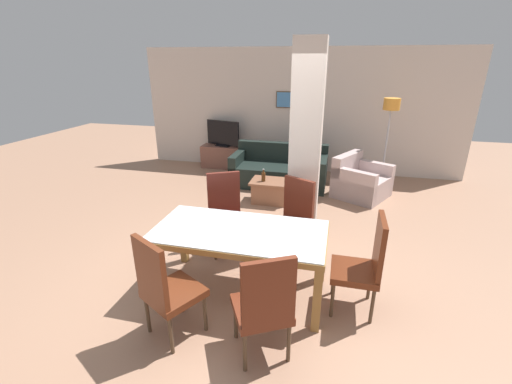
{
  "coord_description": "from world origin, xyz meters",
  "views": [
    {
      "loc": [
        0.93,
        -3.07,
        2.44
      ],
      "look_at": [
        0.0,
        0.74,
        0.91
      ],
      "focal_mm": 24.0,
      "sensor_mm": 36.0,
      "label": 1
    }
  ],
  "objects": [
    {
      "name": "sofa",
      "position": [
        -0.2,
        3.6,
        0.28
      ],
      "size": [
        1.9,
        0.93,
        0.81
      ],
      "rotation": [
        0.0,
        0.0,
        3.14
      ],
      "color": "black",
      "rests_on": "ground_plane"
    },
    {
      "name": "dining_chair_far_left",
      "position": [
        -0.45,
        0.88,
        0.56
      ],
      "size": [
        0.62,
        0.62,
        1.05
      ],
      "rotation": [
        0.0,
        0.0,
        -2.66
      ],
      "color": "maroon",
      "rests_on": "ground_plane"
    },
    {
      "name": "dining_table",
      "position": [
        0.0,
        0.0,
        0.62
      ],
      "size": [
        1.83,
        0.93,
        0.76
      ],
      "color": "olive",
      "rests_on": "ground_plane"
    },
    {
      "name": "dining_chair_near_left",
      "position": [
        -0.46,
        -0.82,
        0.56
      ],
      "size": [
        0.63,
        0.63,
        1.05
      ],
      "rotation": [
        0.0,
        0.0,
        -0.51
      ],
      "color": "#5F2B16",
      "rests_on": "ground_plane"
    },
    {
      "name": "dining_chair_head_right",
      "position": [
        1.29,
        0.0,
        0.56
      ],
      "size": [
        0.46,
        0.46,
        1.05
      ],
      "rotation": [
        0.0,
        0.0,
        1.57
      ],
      "color": "#602914",
      "rests_on": "ground_plane"
    },
    {
      "name": "armchair",
      "position": [
        1.4,
        3.29,
        0.28
      ],
      "size": [
        1.17,
        1.19,
        0.77
      ],
      "rotation": [
        0.0,
        0.0,
        4.22
      ],
      "color": "#C4ABA8",
      "rests_on": "ground_plane"
    },
    {
      "name": "dining_chair_near_right",
      "position": [
        0.45,
        -0.84,
        0.56
      ],
      "size": [
        0.62,
        0.62,
        1.05
      ],
      "rotation": [
        0.0,
        0.0,
        0.5
      ],
      "color": "#602716",
      "rests_on": "ground_plane"
    },
    {
      "name": "coffee_table",
      "position": [
        -0.2,
        2.61,
        0.21
      ],
      "size": [
        0.68,
        0.52,
        0.41
      ],
      "color": "brown",
      "rests_on": "ground_plane"
    },
    {
      "name": "back_wall",
      "position": [
        -0.0,
        4.74,
        1.35
      ],
      "size": [
        7.2,
        0.09,
        2.7
      ],
      "color": "beige",
      "rests_on": "ground_plane"
    },
    {
      "name": "bottle",
      "position": [
        -0.31,
        2.55,
        0.5
      ],
      "size": [
        0.07,
        0.07,
        0.23
      ],
      "color": "#4C2D14",
      "rests_on": "coffee_table"
    },
    {
      "name": "dining_chair_far_right",
      "position": [
        0.45,
        0.86,
        0.56
      ],
      "size": [
        0.62,
        0.62,
        1.05
      ],
      "rotation": [
        0.0,
        0.0,
        2.66
      ],
      "color": "#5D2417",
      "rests_on": "ground_plane"
    },
    {
      "name": "tv_screen",
      "position": [
        -1.7,
        4.46,
        0.81
      ],
      "size": [
        0.83,
        0.28,
        0.6
      ],
      "rotation": [
        0.0,
        0.0,
        2.89
      ],
      "color": "black",
      "rests_on": "tv_stand"
    },
    {
      "name": "ground_plane",
      "position": [
        0.0,
        0.0,
        0.0
      ],
      "size": [
        18.0,
        18.0,
        0.0
      ],
      "primitive_type": "plane",
      "color": "#A3775D"
    },
    {
      "name": "divider_pillar",
      "position": [
        0.52,
        1.34,
        1.35
      ],
      "size": [
        0.4,
        0.34,
        2.7
      ],
      "color": "beige",
      "rests_on": "ground_plane"
    },
    {
      "name": "tv_stand",
      "position": [
        -1.7,
        4.46,
        0.26
      ],
      "size": [
        1.04,
        0.4,
        0.52
      ],
      "color": "brown",
      "rests_on": "ground_plane"
    },
    {
      "name": "floor_lamp",
      "position": [
        1.87,
        4.03,
        1.47
      ],
      "size": [
        0.31,
        0.31,
        1.75
      ],
      "color": "#B7B7BC",
      "rests_on": "ground_plane"
    }
  ]
}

